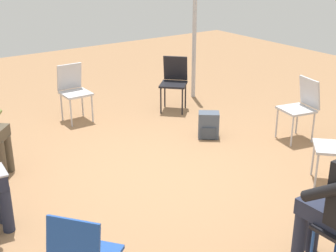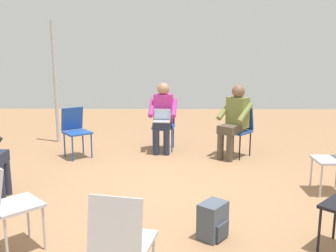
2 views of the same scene
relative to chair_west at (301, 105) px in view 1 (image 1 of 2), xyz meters
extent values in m
plane|color=#99704C|center=(2.23, -0.26, -0.50)|extent=(14.00, 14.00, 0.00)
cylinder|color=#1E4799|center=(2.13, 1.93, -0.29)|extent=(0.02, 0.02, 0.42)
cube|color=#B7B7BC|center=(0.07, -0.02, -0.06)|extent=(0.47, 0.47, 0.03)
cylinder|color=#B7B7BC|center=(0.27, 0.12, -0.29)|extent=(0.02, 0.02, 0.42)
cylinder|color=#B7B7BC|center=(0.20, -0.22, -0.29)|extent=(0.02, 0.02, 0.42)
cylinder|color=#B7B7BC|center=(-0.06, 0.19, -0.29)|extent=(0.02, 0.02, 0.42)
cylinder|color=#B7B7BC|center=(-0.13, -0.15, -0.29)|extent=(0.02, 0.02, 0.42)
cube|color=#B7B7BC|center=(-0.11, 0.02, 0.15)|extent=(0.17, 0.39, 0.40)
cube|color=#B7B7BC|center=(2.18, -2.37, -0.06)|extent=(0.40, 0.40, 0.03)
cylinder|color=#B7B7BC|center=(2.01, -2.20, -0.29)|extent=(0.02, 0.02, 0.42)
cylinder|color=#B7B7BC|center=(2.35, -2.20, -0.29)|extent=(0.02, 0.02, 0.42)
cylinder|color=#B7B7BC|center=(2.01, -2.54, -0.29)|extent=(0.02, 0.02, 0.42)
cylinder|color=#B7B7BC|center=(2.35, -2.54, -0.29)|extent=(0.02, 0.02, 0.42)
cube|color=#B7B7BC|center=(2.18, -2.56, 0.15)|extent=(0.38, 0.09, 0.40)
cube|color=black|center=(0.72, -1.93, -0.06)|extent=(0.57, 0.57, 0.03)
cylinder|color=black|center=(0.72, -1.69, -0.29)|extent=(0.02, 0.02, 0.42)
cylinder|color=black|center=(0.96, -1.93, -0.29)|extent=(0.02, 0.02, 0.42)
cylinder|color=black|center=(0.48, -1.93, -0.29)|extent=(0.02, 0.02, 0.42)
cylinder|color=black|center=(0.72, -2.17, -0.29)|extent=(0.02, 0.02, 0.42)
cube|color=black|center=(0.59, -2.06, 0.15)|extent=(0.33, 0.34, 0.40)
cube|color=#B7B7BC|center=(0.72, 1.05, -0.06)|extent=(0.57, 0.57, 0.03)
cylinder|color=#B7B7BC|center=(0.96, 1.05, -0.29)|extent=(0.02, 0.02, 0.42)
cylinder|color=#B7B7BC|center=(0.72, 0.81, -0.29)|extent=(0.02, 0.02, 0.42)
cube|color=#1E4799|center=(3.90, 1.38, 0.15)|extent=(0.31, 0.36, 0.40)
cylinder|color=#23283D|center=(3.93, -0.25, -0.27)|extent=(0.11, 0.11, 0.45)
cylinder|color=#23283D|center=(3.94, -0.07, -0.27)|extent=(0.11, 0.11, 0.45)
cylinder|color=#23283D|center=(2.06, 1.75, -0.27)|extent=(0.11, 0.11, 0.45)
cylinder|color=#23283D|center=(1.88, 1.74, -0.27)|extent=(0.11, 0.11, 0.45)
cube|color=#23283D|center=(1.96, 1.91, 0.01)|extent=(0.30, 0.42, 0.14)
cylinder|color=black|center=(2.16, 2.00, 0.30)|extent=(0.09, 0.40, 0.31)
cylinder|color=#4C4233|center=(3.55, -1.30, -0.27)|extent=(0.11, 0.11, 0.45)
cylinder|color=#4C4233|center=(3.66, -1.16, -0.27)|extent=(0.11, 0.11, 0.45)
cube|color=#475160|center=(0.97, -0.75, -0.32)|extent=(0.34, 0.33, 0.36)
cube|color=#39414D|center=(0.97, -0.75, -0.40)|extent=(0.31, 0.32, 0.16)
cylinder|color=#B2B2B7|center=(0.01, -2.33, 0.74)|extent=(0.07, 0.07, 2.48)
camera|label=1|loc=(4.86, 3.82, 2.01)|focal=50.00mm
camera|label=2|loc=(-2.42, -0.36, 1.30)|focal=40.00mm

